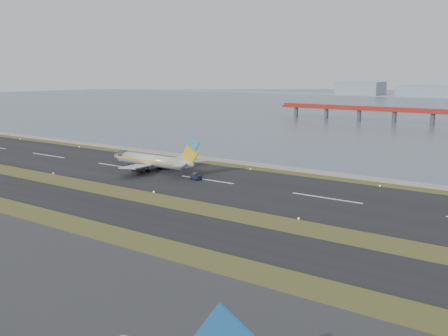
# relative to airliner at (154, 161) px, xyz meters

# --- Properties ---
(ground) EXTENTS (1000.00, 1000.00, 0.00)m
(ground) POSITION_rel_airliner_xyz_m (23.30, -30.86, -3.46)
(ground) COLOR #2E4117
(ground) RESTS_ON ground
(taxiway_strip) EXTENTS (1000.00, 18.00, 0.10)m
(taxiway_strip) POSITION_rel_airliner_xyz_m (23.30, -42.86, -3.41)
(taxiway_strip) COLOR black
(taxiway_strip) RESTS_ON ground
(runway_strip) EXTENTS (1000.00, 45.00, 0.10)m
(runway_strip) POSITION_rel_airliner_xyz_m (23.30, -0.86, -3.41)
(runway_strip) COLOR black
(runway_strip) RESTS_ON ground
(seawall) EXTENTS (1000.00, 2.50, 1.00)m
(seawall) POSITION_rel_airliner_xyz_m (23.30, 29.14, -2.96)
(seawall) COLOR #999893
(seawall) RESTS_ON ground
(airliner) EXTENTS (38.52, 32.89, 12.80)m
(airliner) POSITION_rel_airliner_xyz_m (0.00, 0.00, 0.00)
(airliner) COLOR silver
(airliner) RESTS_ON ground
(pushback_tug) EXTENTS (3.52, 2.30, 2.13)m
(pushback_tug) POSITION_rel_airliner_xyz_m (20.66, -2.90, -2.42)
(pushback_tug) COLOR #121932
(pushback_tug) RESTS_ON ground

